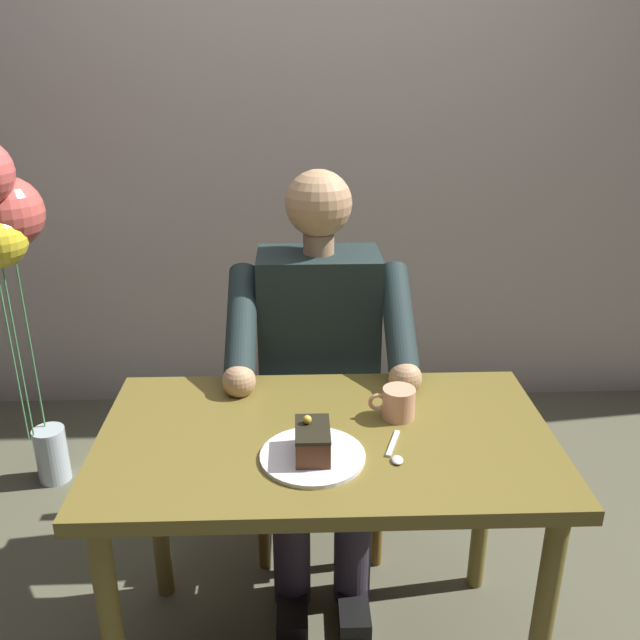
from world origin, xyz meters
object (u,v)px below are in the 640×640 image
seated_person (320,374)px  chair (318,388)px  coffee_cup (398,402)px  balloon_display (1,232)px  cake_slice (313,441)px  dining_table (326,467)px  dessert_spoon (395,452)px

seated_person → chair: bearing=-90.0°
coffee_cup → balloon_display: 1.46m
coffee_cup → chair: bearing=-71.3°
seated_person → cake_slice: 0.54m
chair → balloon_display: bearing=-12.4°
balloon_display → dining_table: bearing=141.4°
dining_table → coffee_cup: bearing=-158.8°
dining_table → seated_person: (0.00, -0.43, 0.04)m
cake_slice → dessert_spoon: bearing=-176.8°
chair → coffee_cup: bearing=108.7°
dining_table → dessert_spoon: 0.20m
chair → cake_slice: chair is taller
dining_table → coffee_cup: coffee_cup is taller
dessert_spoon → seated_person: bearing=-73.6°
chair → seated_person: seated_person is taller
chair → balloon_display: (1.04, -0.23, 0.48)m
dining_table → balloon_display: balloon_display is taller
chair → seated_person: size_ratio=0.73×
chair → dessert_spoon: (-0.15, 0.70, 0.20)m
dessert_spoon → cake_slice: bearing=3.2°
seated_person → balloon_display: (1.04, -0.40, 0.34)m
balloon_display → coffee_cup: bearing=148.0°
seated_person → dessert_spoon: (-0.15, 0.52, 0.06)m
dining_table → dessert_spoon: size_ratio=7.61×
dining_table → dessert_spoon: bearing=149.1°
balloon_display → cake_slice: bearing=137.2°
chair → balloon_display: balloon_display is taller
chair → seated_person: 0.22m
coffee_cup → dessert_spoon: size_ratio=0.82×
chair → coffee_cup: (-0.18, 0.53, 0.24)m
coffee_cup → dessert_spoon: 0.17m
balloon_display → dessert_spoon: bearing=142.3°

